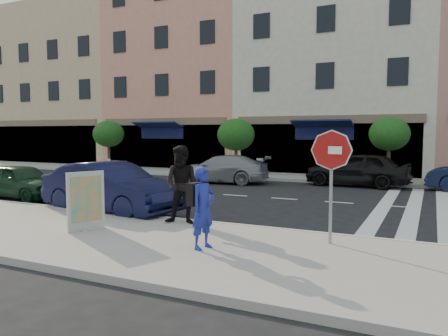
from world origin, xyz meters
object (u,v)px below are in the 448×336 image
Objects in this scene: car_near_mid at (111,188)px; photographer at (203,208)px; walker at (183,185)px; car_far_mid at (357,169)px; poster_board at (86,202)px; car_near_left at (21,181)px; car_far_left at (221,169)px; stop_sign at (331,161)px.

photographer is at bearing -113.63° from car_near_mid.
photographer is 0.82× the size of walker.
photographer is 13.02m from car_far_mid.
walker is 1.42× the size of poster_board.
walker is 0.52× the size of car_near_left.
walker reaches higher than car_far_left.
walker is (-1.60, 1.88, 0.18)m from photographer.
car_far_left is at bearing 96.22° from walker.
walker reaches higher than photographer.
car_near_left is at bearing 152.75° from walker.
poster_board is at bearing 3.82° from car_far_left.
car_near_mid reaches higher than car_far_left.
car_near_mid is (-4.75, 2.88, -0.19)m from photographer.
walker is at bearing 67.12° from poster_board.
stop_sign reaches higher than car_near_left.
car_near_mid reaches higher than poster_board.
car_near_left is at bearing 80.54° from photographer.
photographer reaches higher than poster_board.
car_far_left is (4.41, 7.78, 0.03)m from car_near_left.
car_far_mid is at bearing 93.97° from poster_board.
car_far_mid is (-1.22, 11.53, -1.09)m from stop_sign.
car_near_mid is at bearing -2.98° from car_far_left.
photographer is at bearing -64.19° from walker.
car_far_mid reaches higher than car_near_left.
car_near_mid is (-6.95, 1.43, -1.10)m from stop_sign.
stop_sign reaches higher than car_far_left.
stop_sign is at bearing 9.55° from car_far_mid.
poster_board is 0.30× the size of car_near_mid.
walker is 8.26m from car_near_left.
poster_board is at bearing -142.83° from car_near_mid.
stop_sign is 0.51× the size of car_far_mid.
poster_board is (-1.66, -1.64, -0.32)m from walker.
car_far_mid is (10.61, 9.28, 0.14)m from car_near_left.
car_far_left is (-1.98, 11.24, -0.15)m from poster_board.
walker is 0.43× the size of car_far_mid.
car_near_mid is 1.00× the size of car_far_left.
poster_board is (-5.45, -1.22, -1.05)m from stop_sign.
stop_sign is 11.64m from car_far_mid.
photographer is 0.35× the size of car_far_mid.
car_far_mid is at bearing 102.70° from stop_sign.
walker is at bearing -99.97° from car_near_mid.
stop_sign is 3.89m from walker.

